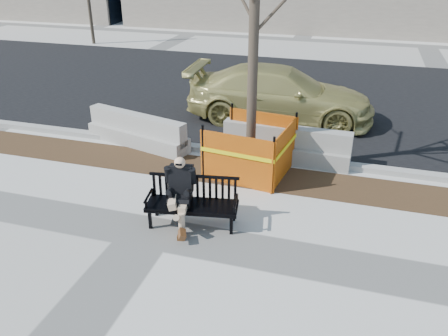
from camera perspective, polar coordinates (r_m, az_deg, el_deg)
The scene contains 11 objects.
ground at distance 8.05m, azimuth -9.40°, elevation -7.92°, with size 120.00×120.00×0.00m, color beige.
mulch_strip at distance 10.11m, azimuth -3.15°, elevation -0.03°, with size 40.00×1.20×0.02m, color #47301C.
asphalt_street at distance 15.70m, azimuth 4.54°, elevation 9.59°, with size 60.00×10.40×0.01m, color black.
curb at distance 10.90m, azimuth -1.49°, elevation 2.34°, with size 60.00×0.25×0.12m, color #9E9B93.
bench at distance 8.17m, azimuth -3.93°, elevation -7.04°, with size 1.64×0.59×0.87m, color black, non-canonical shape.
seated_man at distance 8.24m, azimuth -5.35°, elevation -6.76°, with size 0.53×0.88×1.24m, color black, non-canonical shape.
tree_fence at distance 10.01m, azimuth 3.27°, elevation -0.34°, with size 2.43×2.43×6.08m, color orange, non-canonical shape.
sedan at distance 13.09m, azimuth 6.87°, elevation 6.05°, with size 2.09×5.13×1.49m, color tan.
jersey_barrier_left at distance 11.52m, azimuth -10.67°, elevation 2.90°, with size 2.82×0.56×0.81m, color #A3A098, non-canonical shape.
jersey_barrier_right at distance 10.59m, azimuth 7.64°, elevation 1.00°, with size 2.91×0.58×0.83m, color gray, non-canonical shape.
far_tree_left at distance 24.66m, azimuth -16.01°, elevation 14.79°, with size 1.79×1.79×4.83m, color #43382B, non-canonical shape.
Camera 1 is at (3.13, -5.92, 4.47)m, focal length 36.43 mm.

